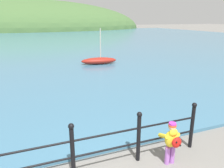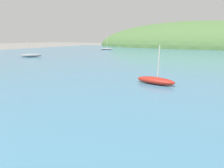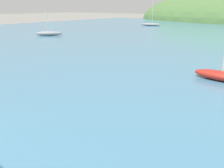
% 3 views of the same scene
% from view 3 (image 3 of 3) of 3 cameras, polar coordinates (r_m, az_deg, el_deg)
% --- Properties ---
extents(boat_nearest_quay, '(2.79, 2.72, 2.98)m').
position_cam_3_polar(boat_nearest_quay, '(31.62, -13.56, 10.69)').
color(boat_nearest_quay, gray).
rests_on(boat_nearest_quay, water).
extents(boat_far_left, '(3.59, 1.92, 4.30)m').
position_cam_3_polar(boat_far_left, '(46.69, 8.49, 12.75)').
color(boat_far_left, gray).
rests_on(boat_far_left, water).
extents(boat_green_fishing, '(2.52, 1.04, 2.41)m').
position_cam_3_polar(boat_green_fishing, '(13.12, 22.39, 1.76)').
color(boat_green_fishing, maroon).
rests_on(boat_green_fishing, water).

